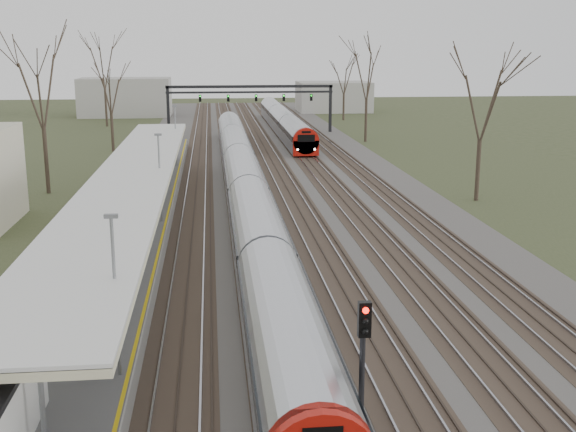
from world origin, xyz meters
name	(u,v)px	position (x,y,z in m)	size (l,w,h in m)	color
track_bed	(270,173)	(0.26, 55.00, 0.06)	(24.00, 160.00, 0.22)	#474442
platform	(144,217)	(-9.05, 37.50, 0.50)	(3.50, 69.00, 1.00)	#9E9B93
canopy	(133,175)	(-9.05, 32.99, 3.93)	(4.10, 50.00, 3.11)	slate
signal_gantry	(250,95)	(0.29, 84.99, 4.91)	(21.00, 0.59, 6.08)	black
tree_west_far	(40,86)	(-17.00, 48.00, 8.02)	(5.50, 5.50, 11.33)	#2D231C
tree_east_far	(482,98)	(14.00, 42.00, 7.29)	(5.00, 5.00, 10.30)	#2D231C
train_near	(243,179)	(-2.50, 44.65, 1.48)	(2.62, 75.21, 3.05)	#ADB0B7
train_far	(283,121)	(4.50, 85.40, 1.48)	(2.62, 45.21, 3.05)	#ADB0B7
passenger	(81,349)	(-8.82, 14.02, 1.90)	(0.66, 0.43, 1.80)	navy
signal_post	(363,348)	(-0.75, 11.33, 2.72)	(0.35, 0.45, 4.10)	black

